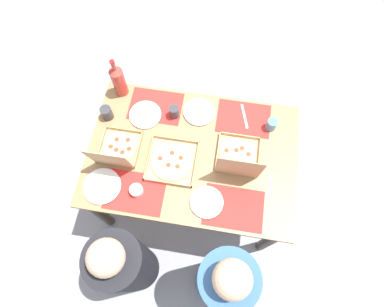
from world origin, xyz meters
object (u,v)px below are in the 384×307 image
object	(u,v)px
plate_far_right	(102,186)
diner_right_seat	(127,264)
cup_red	(107,113)
plate_near_right	(145,114)
pizza_box_corner_right	(238,157)
cup_dark	(272,125)
condiment_bowl	(136,190)
pizza_box_edge_far	(118,150)
diner_left_seat	(222,281)
pizza_box_center	(172,161)
soda_bottle	(118,80)
plate_middle	(207,202)
plate_far_left	(199,111)
cup_clear_right	(174,112)

from	to	relation	value
plate_far_right	diner_right_seat	bearing A→B (deg)	116.66
plate_far_right	cup_red	distance (m)	0.49
cup_red	plate_near_right	bearing A→B (deg)	-168.30
plate_far_right	diner_right_seat	size ratio (longest dim) A/B	0.21
pizza_box_corner_right	cup_dark	size ratio (longest dim) A/B	3.53
condiment_bowl	pizza_box_edge_far	bearing A→B (deg)	-53.64
diner_left_seat	pizza_box_center	bearing A→B (deg)	-56.86
soda_bottle	cup_red	size ratio (longest dim) A/B	3.36
pizza_box_corner_right	diner_left_seat	bearing A→B (deg)	90.83
diner_left_seat	condiment_bowl	bearing A→B (deg)	-34.92
pizza_box_center	cup_dark	xyz separation A→B (m)	(-0.60, -0.35, 0.03)
pizza_box_edge_far	diner_left_seat	xyz separation A→B (m)	(-0.77, 0.65, -0.26)
plate_middle	diner_left_seat	xyz separation A→B (m)	(-0.16, 0.41, -0.23)
plate_far_left	condiment_bowl	xyz separation A→B (m)	(0.29, 0.61, 0.01)
pizza_box_edge_far	plate_middle	size ratio (longest dim) A/B	1.46
pizza_box_corner_right	soda_bottle	size ratio (longest dim) A/B	0.94
plate_far_left	cup_dark	bearing A→B (deg)	175.10
plate_near_right	diner_right_seat	world-z (taller)	diner_right_seat
pizza_box_edge_far	condiment_bowl	world-z (taller)	pizza_box_edge_far
pizza_box_center	pizza_box_edge_far	xyz separation A→B (m)	(0.35, -0.01, 0.03)
pizza_box_corner_right	plate_far_left	size ratio (longest dim) A/B	1.40
pizza_box_center	plate_near_right	distance (m)	0.39
pizza_box_edge_far	plate_far_right	world-z (taller)	pizza_box_edge_far
pizza_box_corner_right	cup_clear_right	distance (m)	0.52
plate_far_left	cup_clear_right	world-z (taller)	cup_clear_right
plate_middle	cup_dark	bearing A→B (deg)	-120.97
cup_red	cup_clear_right	world-z (taller)	cup_red
pizza_box_center	pizza_box_edge_far	world-z (taller)	pizza_box_edge_far
pizza_box_center	pizza_box_corner_right	bearing A→B (deg)	-169.30
plate_far_right	soda_bottle	world-z (taller)	soda_bottle
plate_far_left	plate_middle	size ratio (longest dim) A/B	1.08
plate_near_right	pizza_box_corner_right	bearing A→B (deg)	160.61
diner_left_seat	diner_right_seat	bearing A→B (deg)	0.00
plate_middle	pizza_box_corner_right	bearing A→B (deg)	-116.49
plate_middle	soda_bottle	distance (m)	1.00
plate_near_right	cup_dark	bearing A→B (deg)	-177.32
pizza_box_edge_far	condiment_bowl	bearing A→B (deg)	126.36
pizza_box_corner_right	soda_bottle	xyz separation A→B (m)	(0.85, -0.39, 0.08)
pizza_box_center	plate_far_left	size ratio (longest dim) A/B	1.41
plate_near_right	soda_bottle	size ratio (longest dim) A/B	0.67
pizza_box_edge_far	plate_near_right	size ratio (longest dim) A/B	1.36
plate_far_left	soda_bottle	distance (m)	0.58
cup_clear_right	condiment_bowl	xyz separation A→B (m)	(0.13, 0.56, -0.02)
plate_far_right	cup_clear_right	size ratio (longest dim) A/B	2.50
pizza_box_center	plate_middle	distance (m)	0.34
plate_middle	cup_dark	distance (m)	0.67
diner_right_seat	cup_clear_right	bearing A→B (deg)	-98.20
pizza_box_edge_far	diner_left_seat	distance (m)	1.04
cup_clear_right	diner_right_seat	world-z (taller)	diner_right_seat
pizza_box_edge_far	diner_right_seat	world-z (taller)	diner_right_seat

